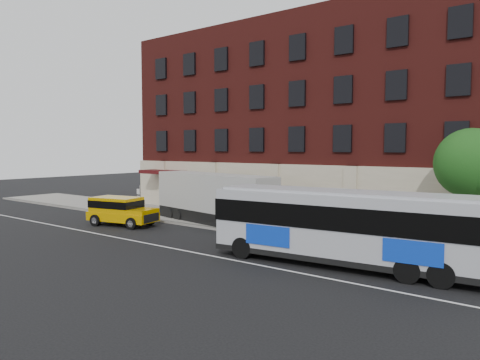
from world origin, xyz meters
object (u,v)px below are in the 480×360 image
Objects in this scene: street_tree at (472,166)px; yellow_suv at (120,209)px; sign_pole at (139,199)px; shipping_container at (214,200)px; city_bus at (347,225)px.

street_tree is 21.84m from yellow_suv.
shipping_container reaches higher than sign_pole.
street_tree is at bearing 8.61° from sign_pole.
street_tree is at bearing 7.26° from shipping_container.
sign_pole is at bearing 169.34° from city_bus.
street_tree is at bearing 61.50° from city_bus.
street_tree is 1.19× the size of yellow_suv.
city_bus is 2.43× the size of yellow_suv.
sign_pole is 0.40× the size of street_tree.
city_bus is (18.35, -3.45, 0.44)m from sign_pole.
sign_pole is at bearing -171.39° from street_tree.
city_bus is 12.97m from shipping_container.
shipping_container is at bearing 158.36° from city_bus.
city_bus is 1.17× the size of shipping_container.
shipping_container is at bearing 11.93° from sign_pole.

